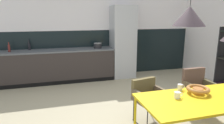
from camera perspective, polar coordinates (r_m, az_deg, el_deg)
name	(u,v)px	position (r m, az deg, el deg)	size (l,w,h in m)	color
ground_plane	(132,122)	(3.60, 5.79, -16.81)	(8.16, 8.16, 0.00)	tan
back_wall_splashback_dark	(97,53)	(6.10, -4.27, 2.65)	(6.28, 0.12, 1.38)	black
back_wall_panel_upper	(96,6)	(6.00, -4.50, 15.70)	(6.28, 0.12, 1.38)	white
kitchen_counter	(53,66)	(5.69, -16.66, -1.14)	(3.36, 0.63, 0.89)	#312A28
refrigerator_column	(123,42)	(5.88, 3.09, 5.74)	(0.66, 0.60, 2.08)	#ADAFB2
dining_table	(205,101)	(3.00, 25.20, -10.03)	(1.79, 0.83, 0.72)	gold
armchair_near_window	(148,94)	(3.46, 10.25, -9.08)	(0.57, 0.56, 0.74)	brown
armchair_far_side	(197,85)	(4.08, 23.18, -6.06)	(0.50, 0.48, 0.82)	brown
fruit_bowl	(198,89)	(3.08, 23.41, -7.22)	(0.32, 0.32, 0.09)	#B2662D
mug_white_ceramic	(180,87)	(3.11, 18.95, -6.87)	(0.12, 0.07, 0.09)	white
mug_tall_blue	(177,95)	(2.82, 18.24, -8.98)	(0.13, 0.08, 0.09)	white
cooking_pot	(98,46)	(5.68, -4.12, 4.73)	(0.23, 0.23, 0.17)	black
bottle_oil_tall	(9,48)	(5.70, -27.40, 3.56)	(0.06, 0.06, 0.25)	maroon
bottle_spice_small	(29,46)	(5.83, -22.62, 4.29)	(0.07, 0.07, 0.28)	black
pendant_lamp_over_table_near	(189,16)	(2.56, 21.28, 12.16)	(0.38, 0.38, 1.04)	black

